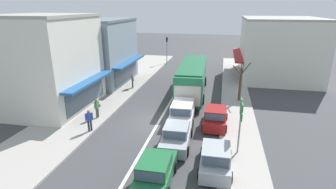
{
  "coord_description": "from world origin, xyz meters",
  "views": [
    {
      "loc": [
        4.65,
        -18.66,
        8.78
      ],
      "look_at": [
        0.04,
        3.26,
        1.2
      ],
      "focal_mm": 28.0,
      "sensor_mm": 36.0,
      "label": 1
    }
  ],
  "objects": [
    {
      "name": "street_tree_right",
      "position": [
        6.48,
        6.12,
        1.77
      ],
      "size": [
        1.64,
        1.74,
        3.87
      ],
      "color": "brown",
      "rests_on": "ground"
    },
    {
      "name": "city_bus",
      "position": [
        1.73,
        7.57,
        1.88
      ],
      "size": [
        3.05,
        10.95,
        3.23
      ],
      "color": "#237A4C",
      "rests_on": "ground"
    },
    {
      "name": "traffic_light_downstreet",
      "position": [
        -4.01,
        21.72,
        2.85
      ],
      "size": [
        0.33,
        0.24,
        4.2
      ],
      "color": "gray",
      "rests_on": "ground"
    },
    {
      "name": "pedestrian_browsing_midblock",
      "position": [
        -4.94,
        7.85,
        1.07
      ],
      "size": [
        0.44,
        0.64,
        1.63
      ],
      "color": "#232838",
      "rests_on": "sidewalk_left"
    },
    {
      "name": "hatchback_behind_bus_near",
      "position": [
        1.66,
        -7.56,
        0.71
      ],
      "size": [
        1.85,
        3.72,
        1.54
      ],
      "color": "#1E6638",
      "rests_on": "ground"
    },
    {
      "name": "pedestrian_far_walker",
      "position": [
        -4.45,
        -2.93,
        1.07
      ],
      "size": [
        0.43,
        0.43,
        1.63
      ],
      "color": "#232838",
      "rests_on": "sidewalk_left"
    },
    {
      "name": "shopfront_corner_near",
      "position": [
        -10.18,
        1.01,
        4.07
      ],
      "size": [
        7.89,
        7.9,
        8.16
      ],
      "color": "silver",
      "rests_on": "ground"
    },
    {
      "name": "building_right_far",
      "position": [
        11.48,
        16.81,
        3.73
      ],
      "size": [
        9.93,
        11.35,
        7.46
      ],
      "color": "silver",
      "rests_on": "ground"
    },
    {
      "name": "lane_centre_line",
      "position": [
        0.0,
        4.0,
        0.0
      ],
      "size": [
        0.2,
        28.0,
        0.01
      ],
      "primitive_type": "cube",
      "color": "silver",
      "rests_on": "ground"
    },
    {
      "name": "sedan_queue_gap_filler",
      "position": [
        2.02,
        -3.36,
        0.66
      ],
      "size": [
        2.0,
        4.25,
        1.47
      ],
      "color": "#9EA3A8",
      "rests_on": "ground"
    },
    {
      "name": "ground_plane",
      "position": [
        0.0,
        0.0,
        0.0
      ],
      "size": [
        140.0,
        140.0,
        0.0
      ],
      "primitive_type": "plane",
      "color": "#3F3F42"
    },
    {
      "name": "sidewalk_left",
      "position": [
        -6.8,
        6.0,
        0.07
      ],
      "size": [
        5.2,
        44.0,
        0.14
      ],
      "primitive_type": "cube",
      "color": "#A39E96",
      "rests_on": "ground"
    },
    {
      "name": "parked_hatchback_kerb_second",
      "position": [
        4.42,
        0.08,
        0.71
      ],
      "size": [
        1.88,
        3.73,
        1.54
      ],
      "color": "maroon",
      "rests_on": "ground"
    },
    {
      "name": "shopfront_mid_block",
      "position": [
        -10.18,
        9.6,
        3.7
      ],
      "size": [
        8.91,
        8.7,
        7.42
      ],
      "color": "#84939E",
      "rests_on": "ground"
    },
    {
      "name": "wagon_adjacent_lane_lead",
      "position": [
        1.8,
        0.7,
        0.75
      ],
      "size": [
        2.05,
        4.56,
        1.58
      ],
      "color": "silver",
      "rests_on": "ground"
    },
    {
      "name": "pedestrian_with_handbag_near",
      "position": [
        -5.02,
        -0.57,
        1.07
      ],
      "size": [
        0.29,
        0.66,
        1.63
      ],
      "color": "#4C4742",
      "rests_on": "sidewalk_left"
    },
    {
      "name": "kerb_right",
      "position": [
        6.2,
        6.0,
        0.06
      ],
      "size": [
        2.8,
        44.0,
        0.12
      ],
      "primitive_type": "cube",
      "color": "#A39E96",
      "rests_on": "ground"
    },
    {
      "name": "parked_hatchback_kerb_front",
      "position": [
        4.65,
        -5.69,
        0.71
      ],
      "size": [
        1.86,
        3.72,
        1.54
      ],
      "color": "#9EA3A8",
      "rests_on": "ground"
    },
    {
      "name": "directional_road_sign",
      "position": [
        5.95,
        -3.76,
        2.7
      ],
      "size": [
        0.1,
        1.4,
        3.6
      ],
      "color": "gray",
      "rests_on": "ground"
    }
  ]
}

